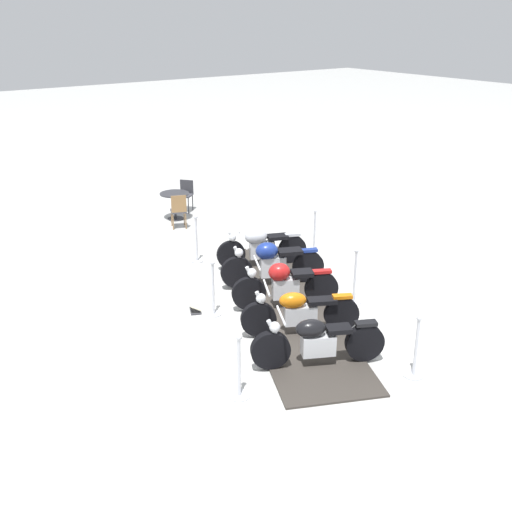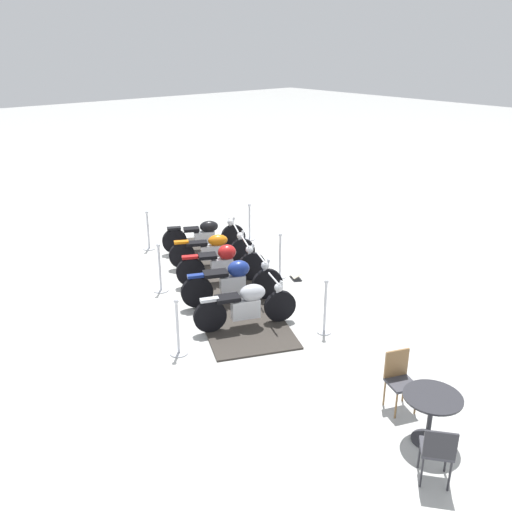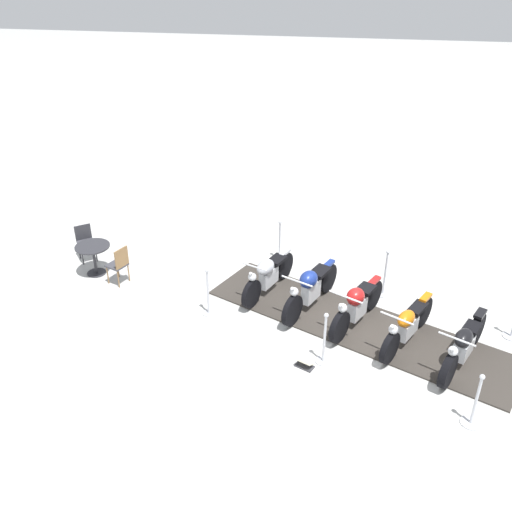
{
  "view_description": "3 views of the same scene",
  "coord_description": "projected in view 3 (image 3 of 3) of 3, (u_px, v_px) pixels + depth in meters",
  "views": [
    {
      "loc": [
        6.92,
        8.57,
        5.45
      ],
      "look_at": [
        0.1,
        -0.84,
        0.85
      ],
      "focal_mm": 43.55,
      "sensor_mm": 36.0,
      "label": 1
    },
    {
      "loc": [
        -6.93,
        -9.49,
        5.33
      ],
      "look_at": [
        0.28,
        -0.9,
        0.9
      ],
      "focal_mm": 38.55,
      "sensor_mm": 36.0,
      "label": 2
    },
    {
      "loc": [
        9.7,
        -0.38,
        7.02
      ],
      "look_at": [
        -0.89,
        -2.28,
        0.94
      ],
      "focal_mm": 39.2,
      "sensor_mm": 36.0,
      "label": 3
    }
  ],
  "objects": [
    {
      "name": "ground_plane",
      "position": [
        355.0,
        325.0,
        11.71
      ],
      "size": [
        80.0,
        80.0,
        0.0
      ],
      "primitive_type": "plane",
      "color": "silver"
    },
    {
      "name": "display_platform",
      "position": [
        355.0,
        324.0,
        11.7
      ],
      "size": [
        4.19,
        6.65,
        0.04
      ],
      "primitive_type": "cube",
      "rotation": [
        0.0,
        0.0,
        1.15
      ],
      "color": "#38332D",
      "rests_on": "ground_plane"
    },
    {
      "name": "motorcycle_chrome",
      "position": [
        268.0,
        274.0,
        12.5
      ],
      "size": [
        1.97,
        0.96,
        0.95
      ],
      "rotation": [
        0.0,
        0.0,
        -0.39
      ],
      "color": "black",
      "rests_on": "display_platform"
    },
    {
      "name": "motorcycle_navy",
      "position": [
        310.0,
        288.0,
        11.96
      ],
      "size": [
        2.08,
        1.1,
        1.0
      ],
      "rotation": [
        0.0,
        0.0,
        -0.42
      ],
      "color": "black",
      "rests_on": "display_platform"
    },
    {
      "name": "motorcycle_maroon",
      "position": [
        357.0,
        305.0,
        11.43
      ],
      "size": [
        1.94,
        1.12,
        0.98
      ],
      "rotation": [
        0.0,
        0.0,
        -0.47
      ],
      "color": "black",
      "rests_on": "display_platform"
    },
    {
      "name": "motorcycle_copper",
      "position": [
        407.0,
        325.0,
        10.92
      ],
      "size": [
        1.95,
        1.15,
        0.94
      ],
      "rotation": [
        0.0,
        0.0,
        -0.49
      ],
      "color": "black",
      "rests_on": "display_platform"
    },
    {
      "name": "motorcycle_black",
      "position": [
        463.0,
        345.0,
        10.38
      ],
      "size": [
        2.05,
        1.15,
        0.96
      ],
      "rotation": [
        0.0,
        0.0,
        -0.47
      ],
      "color": "black",
      "rests_on": "display_platform"
    },
    {
      "name": "stanchion_right_front",
      "position": [
        208.0,
        298.0,
        11.86
      ],
      "size": [
        0.28,
        0.28,
        1.13
      ],
      "color": "silver",
      "rests_on": "ground_plane"
    },
    {
      "name": "stanchion_left_mid",
      "position": [
        384.0,
        281.0,
        12.55
      ],
      "size": [
        0.35,
        0.35,
        1.15
      ],
      "color": "silver",
      "rests_on": "ground_plane"
    },
    {
      "name": "stanchion_left_front",
      "position": [
        280.0,
        248.0,
        13.93
      ],
      "size": [
        0.34,
        0.34,
        1.1
      ],
      "color": "silver",
      "rests_on": "ground_plane"
    },
    {
      "name": "stanchion_right_rear",
      "position": [
        474.0,
        409.0,
        9.16
      ],
      "size": [
        0.34,
        0.34,
        1.06
      ],
      "color": "silver",
      "rests_on": "ground_plane"
    },
    {
      "name": "stanchion_right_mid",
      "position": [
        324.0,
        345.0,
        10.5
      ],
      "size": [
        0.3,
        0.3,
        1.12
      ],
      "color": "silver",
      "rests_on": "ground_plane"
    },
    {
      "name": "info_placard",
      "position": [
        305.0,
        364.0,
        10.53
      ],
      "size": [
        0.33,
        0.4,
        0.18
      ],
      "rotation": [
        0.0,
        0.0,
        4.29
      ],
      "color": "#333338",
      "rests_on": "ground_plane"
    },
    {
      "name": "cafe_table",
      "position": [
        93.0,
        253.0,
        13.24
      ],
      "size": [
        0.82,
        0.82,
        0.76
      ],
      "color": "#2D2D33",
      "rests_on": "ground_plane"
    },
    {
      "name": "cafe_chair_near_table",
      "position": [
        119.0,
        263.0,
        12.87
      ],
      "size": [
        0.52,
        0.52,
        0.94
      ],
      "rotation": [
        0.0,
        0.0,
        -1.96
      ],
      "color": "olive",
      "rests_on": "ground_plane"
    },
    {
      "name": "cafe_chair_across_table",
      "position": [
        85.0,
        240.0,
        13.88
      ],
      "size": [
        0.56,
        0.56,
        0.89
      ],
      "rotation": [
        0.0,
        0.0,
        0.68
      ],
      "color": "#2D2D33",
      "rests_on": "ground_plane"
    }
  ]
}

